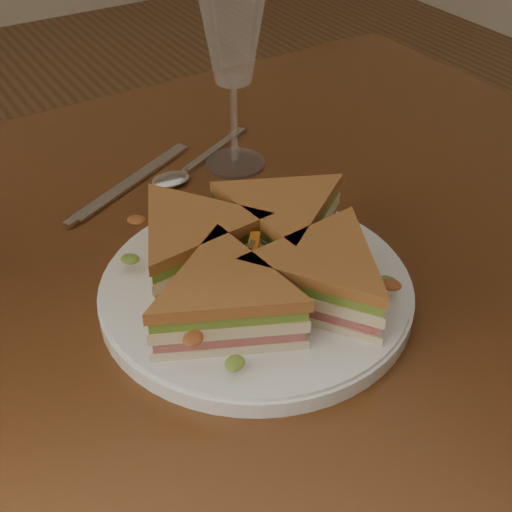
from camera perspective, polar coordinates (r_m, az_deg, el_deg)
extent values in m
cube|color=#391D0D|center=(0.76, -6.49, -1.04)|extent=(1.20, 0.80, 0.04)
cylinder|color=#341D0F|center=(1.45, 7.69, 1.34)|extent=(0.06, 0.06, 0.71)
cylinder|color=white|center=(0.68, 0.00, -2.81)|extent=(0.30, 0.30, 0.02)
cube|color=silver|center=(0.93, -3.26, 8.50)|extent=(0.12, 0.07, 0.00)
ellipsoid|color=silver|center=(0.86, -6.84, 6.05)|extent=(0.05, 0.03, 0.01)
cube|color=silver|center=(0.87, -9.74, 5.95)|extent=(0.19, 0.10, 0.00)
cube|color=silver|center=(0.82, -13.74, 3.12)|extent=(0.05, 0.03, 0.00)
cylinder|color=white|center=(0.90, -1.69, 7.44)|extent=(0.07, 0.07, 0.00)
cylinder|color=white|center=(0.87, -1.75, 10.59)|extent=(0.01, 0.01, 0.11)
cone|color=white|center=(0.83, -1.90, 17.51)|extent=(0.08, 0.08, 0.12)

